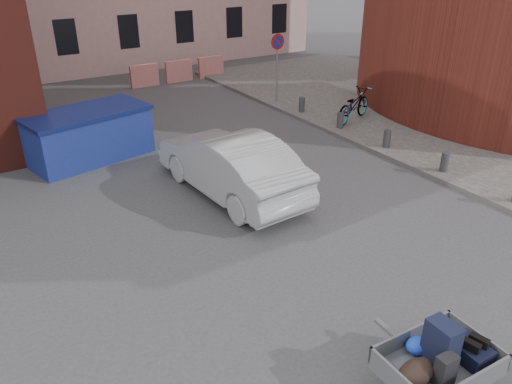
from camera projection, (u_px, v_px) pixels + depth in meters
ground at (297, 259)px, 10.30m from camera, size 120.00×120.00×0.00m
sidewalk at (453, 122)px, 18.09m from camera, size 9.00×24.00×0.12m
no_parking_sign at (277, 54)px, 19.46m from camera, size 0.60×0.09×2.65m
bollards at (387, 139)px, 15.57m from camera, size 0.22×9.02×0.55m
barriers at (179, 71)px, 23.44m from camera, size 4.70×0.18×1.00m
trailer at (438, 361)px, 6.98m from camera, size 1.65×1.84×1.20m
dumpster at (88, 135)px, 14.85m from camera, size 3.86×2.55×1.49m
silver_car at (230, 164)px, 12.72m from camera, size 2.03×5.02×1.62m
bicycle at (353, 105)px, 17.85m from camera, size 2.26×1.43×1.12m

